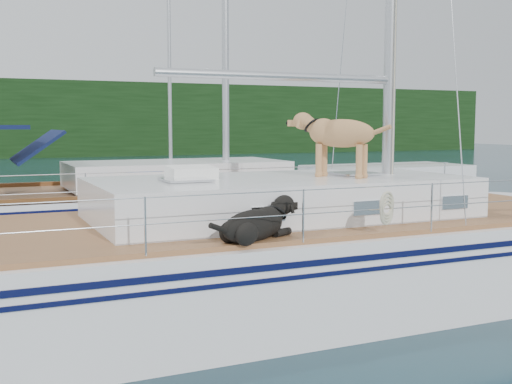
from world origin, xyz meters
name	(u,v)px	position (x,y,z in m)	size (l,w,h in m)	color
ground	(229,310)	(0.00, 0.00, 0.00)	(120.00, 120.00, 0.00)	black
tree_line	(11,119)	(0.00, 45.00, 3.00)	(90.00, 3.00, 6.00)	black
shore_bank	(11,149)	(0.00, 46.20, 0.60)	(92.00, 1.00, 1.20)	#595147
main_sailboat	(236,261)	(0.10, -0.01, 0.68)	(12.00, 3.90, 14.01)	white
neighbor_sailboat	(130,212)	(0.02, 5.90, 0.63)	(11.00, 3.50, 13.30)	white
bg_boat_center	(171,179)	(4.00, 16.00, 0.45)	(7.20, 3.00, 11.65)	white
bg_boat_east	(387,178)	(12.00, 13.00, 0.46)	(6.40, 3.00, 11.65)	white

